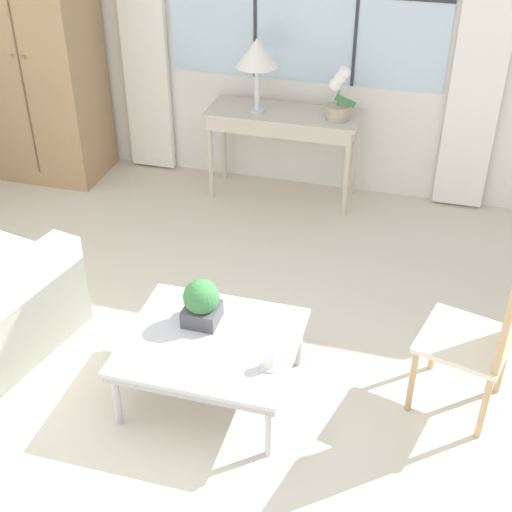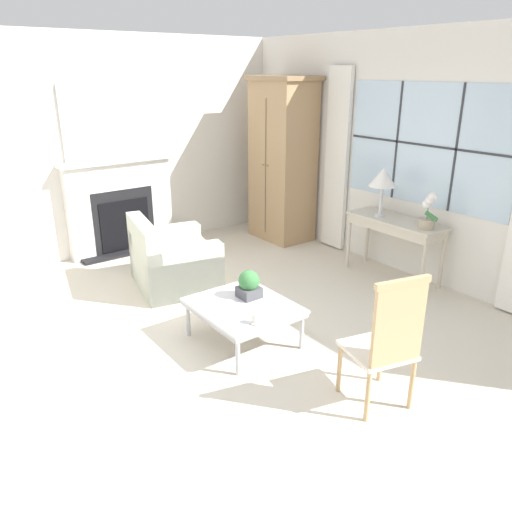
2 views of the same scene
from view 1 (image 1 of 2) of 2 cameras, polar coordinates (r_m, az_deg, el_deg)
name	(u,v)px [view 1 (image 1 of 2)]	position (r m, az deg, el deg)	size (l,w,h in m)	color
ground_plane	(172,444)	(3.81, -6.70, -14.72)	(14.00, 14.00, 0.00)	beige
wall_back_windowed	(306,15)	(5.63, 4.03, 18.68)	(7.20, 0.14, 2.80)	silver
armoire	(38,40)	(6.11, -17.07, 16.19)	(0.92, 0.66, 2.28)	tan
console_table	(283,123)	(5.61, 2.18, 10.60)	(1.17, 0.43, 0.73)	beige
table_lamp	(257,54)	(5.41, 0.08, 15.86)	(0.32, 0.32, 0.57)	silver
potted_orchid	(339,97)	(5.42, 6.63, 12.49)	(0.22, 0.17, 0.41)	tan
side_chair_wooden	(491,324)	(3.76, 18.30, -5.15)	(0.54, 0.54, 1.08)	beige
coffee_table	(211,345)	(3.83, -3.60, -7.13)	(0.91, 0.80, 0.38)	#BCBCC1
potted_plant_small	(201,302)	(3.84, -4.39, -3.72)	(0.20, 0.20, 0.26)	#4C4C51
pillar_candle	(270,361)	(3.60, 1.12, -8.39)	(0.10, 0.10, 0.11)	silver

